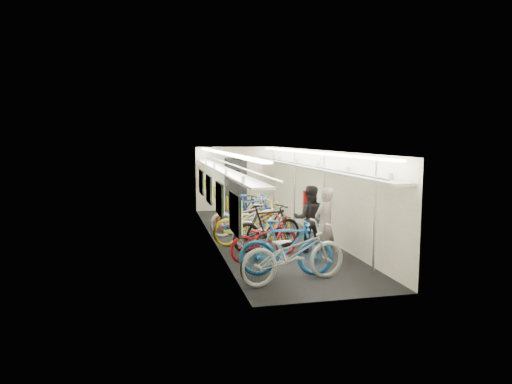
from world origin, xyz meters
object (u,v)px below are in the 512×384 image
bicycle_0 (293,253)px  backpack (308,198)px  bicycle_1 (286,248)px  passenger_near (325,224)px  passenger_mid (310,219)px

bicycle_0 → backpack: 2.67m
bicycle_1 → bicycle_0: bearing=-166.7°
passenger_near → bicycle_1: bearing=8.4°
bicycle_0 → passenger_mid: bearing=-37.3°
bicycle_0 → bicycle_1: bearing=-9.6°
bicycle_0 → passenger_mid: passenger_mid is taller
passenger_near → passenger_mid: (-0.09, 0.76, -0.02)m
passenger_mid → bicycle_1: bearing=75.7°
passenger_near → passenger_mid: passenger_near is taller
bicycle_1 → backpack: 2.31m
passenger_near → passenger_mid: bearing=-114.7°
bicycle_0 → passenger_near: size_ratio=1.33×
passenger_near → bicycle_0: bearing=18.9°
backpack → passenger_mid: bearing=-83.8°
bicycle_0 → backpack: bearing=-36.2°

